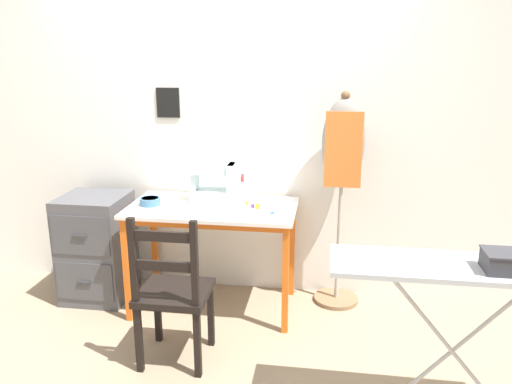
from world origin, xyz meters
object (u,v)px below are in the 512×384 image
(fabric_bowl, at_px, (150,201))
(dress_form, at_px, (343,157))
(scissors, at_px, (274,214))
(thread_spool_mid_table, at_px, (253,206))
(sewing_machine, at_px, (219,184))
(ironing_board, at_px, (461,275))
(storage_box, at_px, (503,262))
(thread_spool_far_edge, at_px, (258,206))
(wooden_chair, at_px, (173,293))
(thread_spool_near_machine, at_px, (247,202))
(filing_cabinet, at_px, (97,247))

(fabric_bowl, relative_size, dress_form, 0.09)
(scissors, height_order, thread_spool_mid_table, thread_spool_mid_table)
(sewing_machine, distance_m, ironing_board, 1.75)
(scissors, relative_size, storage_box, 0.77)
(fabric_bowl, bearing_deg, thread_spool_far_edge, 1.49)
(wooden_chair, height_order, dress_form, dress_form)
(sewing_machine, xyz_separation_m, dress_form, (0.84, 0.09, 0.19))
(thread_spool_near_machine, relative_size, thread_spool_mid_table, 1.14)
(thread_spool_mid_table, relative_size, filing_cabinet, 0.04)
(thread_spool_near_machine, bearing_deg, fabric_bowl, -171.10)
(sewing_machine, distance_m, thread_spool_far_edge, 0.33)
(fabric_bowl, height_order, dress_form, dress_form)
(filing_cabinet, distance_m, dress_form, 1.88)
(filing_cabinet, bearing_deg, fabric_bowl, -8.92)
(sewing_machine, relative_size, dress_form, 0.24)
(dress_form, height_order, storage_box, dress_form)
(thread_spool_mid_table, relative_size, dress_form, 0.02)
(fabric_bowl, distance_m, ironing_board, 2.04)
(wooden_chair, bearing_deg, dress_form, 43.06)
(thread_spool_far_edge, xyz_separation_m, ironing_board, (1.06, -0.99, 0.03))
(dress_form, bearing_deg, storage_box, -62.31)
(storage_box, bearing_deg, filing_cabinet, 155.66)
(sewing_machine, relative_size, thread_spool_near_machine, 10.48)
(thread_spool_near_machine, relative_size, storage_box, 0.21)
(fabric_bowl, xyz_separation_m, thread_spool_mid_table, (0.70, 0.04, -0.01))
(fabric_bowl, xyz_separation_m, ironing_board, (1.80, -0.97, 0.02))
(thread_spool_mid_table, relative_size, storage_box, 0.18)
(sewing_machine, relative_size, filing_cabinet, 0.47)
(thread_spool_mid_table, xyz_separation_m, wooden_chair, (-0.36, -0.68, -0.33))
(thread_spool_far_edge, bearing_deg, ironing_board, -43.05)
(filing_cabinet, distance_m, ironing_board, 2.52)
(scissors, bearing_deg, dress_form, 38.05)
(storage_box, bearing_deg, dress_form, 117.69)
(dress_form, xyz_separation_m, ironing_board, (0.51, -1.21, -0.27))
(wooden_chair, xyz_separation_m, ironing_board, (1.45, -0.33, 0.37))
(fabric_bowl, xyz_separation_m, thread_spool_near_machine, (0.65, 0.10, -0.01))
(thread_spool_mid_table, bearing_deg, scissors, -39.35)
(fabric_bowl, relative_size, thread_spool_far_edge, 3.26)
(sewing_machine, distance_m, dress_form, 0.86)
(fabric_bowl, distance_m, thread_spool_mid_table, 0.70)
(scissors, bearing_deg, thread_spool_near_machine, 137.24)
(wooden_chair, bearing_deg, thread_spool_near_machine, 67.57)
(scissors, xyz_separation_m, ironing_board, (0.94, -0.88, 0.05))
(scissors, relative_size, wooden_chair, 0.14)
(scissors, bearing_deg, storage_box, -40.37)
(thread_spool_far_edge, bearing_deg, dress_form, 22.21)
(sewing_machine, height_order, wooden_chair, sewing_machine)
(thread_spool_far_edge, bearing_deg, thread_spool_near_machine, 137.03)
(filing_cabinet, bearing_deg, ironing_board, -24.77)
(scissors, relative_size, thread_spool_far_edge, 2.92)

